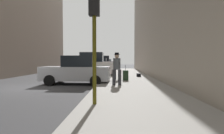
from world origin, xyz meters
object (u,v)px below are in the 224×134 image
Objects in this scene: parked_black_suv at (102,63)px; traffic_light at (94,19)px; rolling_suitcase at (125,75)px; parked_blue_sedan at (105,64)px; pedestrian_with_beanie at (117,67)px; parked_white_van at (90,65)px; parked_gray_coupe at (106,63)px; pedestrian_in_tan_coat at (117,66)px; parked_silver_sedan at (77,71)px; duffel_bag at (139,75)px; parked_red_hatchback at (98,65)px; fire_hydrant at (108,73)px.

traffic_light is at bearing -85.36° from parked_black_suv.
parked_blue_sedan is at bearing 97.86° from rolling_suitcase.
parked_white_van is at bearing 110.20° from pedestrian_with_beanie.
pedestrian_in_tan_coat is (2.53, -27.43, 0.26)m from parked_gray_coupe.
parked_silver_sedan reaches higher than duffel_bag.
parked_red_hatchback is at bearing 96.16° from traffic_light.
parked_red_hatchback is at bearing 104.17° from pedestrian_in_tan_coat.
parked_red_hatchback is at bearing -90.00° from parked_black_suv.
parked_silver_sedan is 2.97m from pedestrian_in_tan_coat.
parked_blue_sedan is (0.00, 18.00, -0.18)m from parked_white_van.
pedestrian_with_beanie is (-0.00, -2.95, 0.03)m from pedestrian_in_tan_coat.
traffic_light is at bearing -80.49° from parked_white_van.
parked_black_suv is (-0.00, 11.75, 0.00)m from parked_white_van.
duffel_bag is (1.79, 4.97, -0.85)m from pedestrian_with_beanie.
parked_blue_sedan is 24.99m from pedestrian_with_beanie.
parked_white_van is 2.87m from fire_hydrant.
parked_silver_sedan is at bearing -90.00° from parked_blue_sedan.
parked_blue_sedan reaches higher than duffel_bag.
fire_hydrant is at bearing 61.04° from parked_silver_sedan.
pedestrian_with_beanie is 4.04× the size of duffel_bag.
rolling_suitcase is (0.58, -0.57, -0.61)m from pedestrian_in_tan_coat.
parked_red_hatchback is 17.43m from parked_gray_coupe.
parked_white_van is 11.75m from parked_black_suv.
parked_gray_coupe is 4.04× the size of rolling_suitcase.
fire_hydrant is (1.80, -13.92, -0.54)m from parked_black_suv.
fire_hydrant is 0.40× the size of pedestrian_with_beanie.
parked_white_van is at bearing 124.76° from rolling_suitcase.
traffic_light is at bearing -71.80° from parked_silver_sedan.
traffic_light is at bearing -100.74° from rolling_suitcase.
duffel_bag is (4.32, -13.64, -0.74)m from parked_black_suv.
parked_black_suv reaches higher than pedestrian_in_tan_coat.
traffic_light is at bearing -89.68° from fire_hydrant.
parked_gray_coupe is at bearing 90.00° from parked_white_van.
fire_hydrant is (1.80, -25.70, -0.35)m from parked_gray_coupe.
pedestrian_with_beanie is at bearing 80.98° from traffic_light.
parked_silver_sedan is 3.74m from fire_hydrant.
parked_red_hatchback is at bearing 106.36° from rolling_suitcase.
parked_silver_sedan is 28.96m from parked_gray_coupe.
traffic_light is at bearing -86.35° from parked_blue_sedan.
pedestrian_with_beanie is at bearing -109.85° from duffel_bag.
parked_silver_sedan is 6.23m from traffic_light.
parked_blue_sedan is at bearing -90.00° from parked_gray_coupe.
parked_silver_sedan is 2.49× the size of pedestrian_in_tan_coat.
parked_black_suv is at bearing 97.72° from pedestrian_with_beanie.
pedestrian_with_beanie is at bearing -84.21° from parked_blue_sedan.
rolling_suitcase is (3.10, -4.47, -0.54)m from parked_white_van.
pedestrian_with_beanie is at bearing -29.43° from parked_silver_sedan.
parked_silver_sedan is at bearing -90.00° from parked_black_suv.
pedestrian_with_beanie is at bearing -103.75° from rolling_suitcase.
duffel_bag is at bearing -77.76° from parked_blue_sedan.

